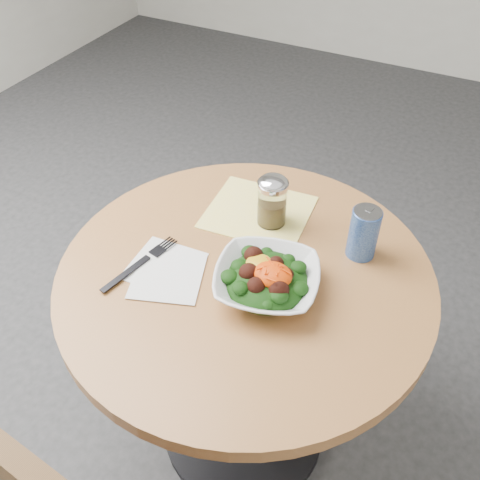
{
  "coord_description": "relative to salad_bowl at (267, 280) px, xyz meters",
  "views": [
    {
      "loc": [
        0.39,
        -0.8,
        1.66
      ],
      "look_at": [
        -0.03,
        0.03,
        0.81
      ],
      "focal_mm": 40.0,
      "sensor_mm": 36.0,
      "label": 1
    }
  ],
  "objects": [
    {
      "name": "cloth_napkin",
      "position": [
        -0.14,
        0.24,
        -0.03
      ],
      "size": [
        0.28,
        0.26,
        0.0
      ],
      "primitive_type": "cube",
      "rotation": [
        0.0,
        0.0,
        0.08
      ],
      "color": "yellow",
      "rests_on": "table"
    },
    {
      "name": "beverage_can",
      "position": [
        0.15,
        0.21,
        0.03
      ],
      "size": [
        0.07,
        0.07,
        0.14
      ],
      "color": "navy",
      "rests_on": "table"
    },
    {
      "name": "fork",
      "position": [
        -0.3,
        -0.06,
        -0.03
      ],
      "size": [
        0.07,
        0.23,
        0.0
      ],
      "color": "black",
      "rests_on": "table"
    },
    {
      "name": "spice_shaker",
      "position": [
        -0.09,
        0.22,
        0.04
      ],
      "size": [
        0.08,
        0.08,
        0.14
      ],
      "color": "silver",
      "rests_on": "table"
    },
    {
      "name": "table",
      "position": [
        -0.07,
        0.03,
        -0.23
      ],
      "size": [
        0.9,
        0.9,
        0.75
      ],
      "color": "black",
      "rests_on": "ground"
    },
    {
      "name": "ground",
      "position": [
        -0.07,
        0.03,
        -0.78
      ],
      "size": [
        6.0,
        6.0,
        0.0
      ],
      "primitive_type": "plane",
      "color": "#2C2C2F",
      "rests_on": "ground"
    },
    {
      "name": "paper_napkins",
      "position": [
        -0.24,
        -0.06,
        -0.03
      ],
      "size": [
        0.21,
        0.21,
        0.0
      ],
      "color": "silver",
      "rests_on": "table"
    },
    {
      "name": "salad_bowl",
      "position": [
        0.0,
        0.0,
        0.0
      ],
      "size": [
        0.29,
        0.29,
        0.09
      ],
      "color": "silver",
      "rests_on": "table"
    }
  ]
}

